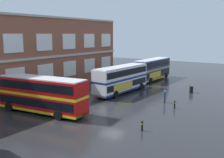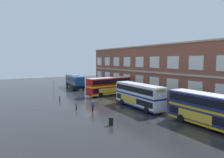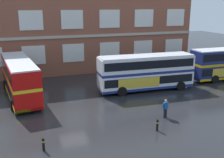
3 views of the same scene
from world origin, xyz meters
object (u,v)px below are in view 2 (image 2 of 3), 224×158
at_px(touring_coach, 74,81).
at_px(waiting_passenger, 93,105).
at_px(bus_stand_flag, 54,85).
at_px(safety_bollard_west, 60,98).
at_px(double_decker_middle, 139,95).
at_px(double_decker_near, 109,86).
at_px(station_litter_bin, 111,121).
at_px(safety_bollard_east, 76,107).
at_px(double_decker_far, 210,110).

relative_size(touring_coach, waiting_passenger, 7.18).
bearing_deg(bus_stand_flag, safety_bollard_west, -10.24).
distance_m(double_decker_middle, touring_coach, 28.97).
height_order(double_decker_near, bus_stand_flag, double_decker_near).
relative_size(double_decker_near, safety_bollard_west, 11.82).
height_order(station_litter_bin, safety_bollard_west, station_litter_bin).
bearing_deg(safety_bollard_east, safety_bollard_west, -179.01).
relative_size(waiting_passenger, safety_bollard_east, 1.79).
height_order(double_decker_near, touring_coach, double_decker_near).
xyz_separation_m(double_decker_near, waiting_passenger, (11.83, -9.89, -1.22)).
relative_size(double_decker_far, safety_bollard_east, 11.61).
xyz_separation_m(touring_coach, waiting_passenger, (27.07, -7.04, -0.98)).
height_order(waiting_passenger, safety_bollard_west, waiting_passenger).
height_order(double_decker_middle, touring_coach, double_decker_middle).
bearing_deg(bus_stand_flag, waiting_passenger, -0.40).
bearing_deg(double_decker_middle, double_decker_near, 171.37).
distance_m(touring_coach, bus_stand_flag, 7.68).
bearing_deg(bus_stand_flag, double_decker_middle, 16.66).
height_order(touring_coach, station_litter_bin, touring_coach).
relative_size(touring_coach, safety_bollard_east, 12.86).
distance_m(double_decker_near, touring_coach, 15.51).
bearing_deg(station_litter_bin, waiting_passenger, 171.77).
relative_size(touring_coach, station_litter_bin, 11.86).
bearing_deg(safety_bollard_east, bus_stand_flag, 174.23).
height_order(double_decker_middle, station_litter_bin, double_decker_middle).
bearing_deg(station_litter_bin, double_decker_middle, 123.06).
distance_m(station_litter_bin, safety_bollard_west, 18.37).
bearing_deg(station_litter_bin, double_decker_near, 150.59).
bearing_deg(double_decker_far, double_decker_middle, -176.24).
xyz_separation_m(double_decker_middle, station_litter_bin, (5.81, -8.93, -1.63)).
bearing_deg(double_decker_far, safety_bollard_east, -147.10).
height_order(double_decker_far, bus_stand_flag, double_decker_far).
bearing_deg(safety_bollard_east, touring_coach, 160.17).
distance_m(double_decker_near, waiting_passenger, 15.47).
relative_size(double_decker_far, touring_coach, 0.90).
relative_size(double_decker_middle, station_litter_bin, 10.78).
bearing_deg(safety_bollard_west, touring_coach, 150.66).
relative_size(double_decker_middle, waiting_passenger, 6.53).
xyz_separation_m(touring_coach, safety_bollard_east, (25.20, -9.09, -1.42)).
distance_m(touring_coach, safety_bollard_east, 26.82).
relative_size(double_decker_middle, safety_bollard_west, 11.68).
height_order(double_decker_near, station_litter_bin, double_decker_near).
distance_m(double_decker_middle, station_litter_bin, 10.77).
distance_m(double_decker_far, safety_bollard_west, 27.56).
bearing_deg(waiting_passenger, double_decker_near, 140.09).
bearing_deg(station_litter_bin, safety_bollard_west, -176.64).
xyz_separation_m(safety_bollard_west, safety_bollard_east, (8.76, 0.15, 0.00)).
relative_size(double_decker_near, bus_stand_flag, 4.16).
bearing_deg(double_decker_near, waiting_passenger, -39.91).
distance_m(touring_coach, safety_bollard_west, 18.90).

